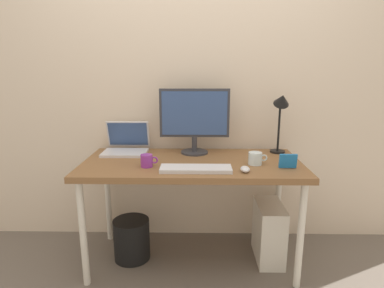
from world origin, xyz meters
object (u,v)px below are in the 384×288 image
(monitor, at_px, (194,117))
(laptop, at_px, (126,145))
(keyboard, at_px, (196,169))
(glass_cup, at_px, (255,158))
(computer_tower, at_px, (269,232))
(mouse, at_px, (245,169))
(photo_frame, at_px, (288,161))
(coffee_mug, at_px, (147,161))
(desk_lamp, at_px, (281,109))
(desk, at_px, (192,170))
(wastebasket, at_px, (132,239))

(monitor, xyz_separation_m, laptop, (-0.51, 0.02, -0.21))
(keyboard, height_order, glass_cup, glass_cup)
(laptop, relative_size, keyboard, 0.73)
(computer_tower, bearing_deg, keyboard, -155.92)
(laptop, height_order, mouse, laptop)
(photo_frame, bearing_deg, keyboard, -174.26)
(glass_cup, bearing_deg, coffee_mug, -174.82)
(keyboard, height_order, photo_frame, photo_frame)
(desk_lamp, xyz_separation_m, coffee_mug, (-0.92, -0.34, -0.29))
(mouse, xyz_separation_m, photo_frame, (0.28, 0.08, 0.03))
(keyboard, relative_size, coffee_mug, 3.94)
(desk, relative_size, laptop, 4.60)
(wastebasket, bearing_deg, keyboard, -25.11)
(mouse, xyz_separation_m, wastebasket, (-0.77, 0.24, -0.62))
(laptop, relative_size, wastebasket, 1.07)
(laptop, height_order, coffee_mug, laptop)
(desk_lamp, xyz_separation_m, keyboard, (-0.61, -0.42, -0.32))
(desk, xyz_separation_m, keyboard, (0.03, -0.21, 0.08))
(keyboard, bearing_deg, desk, 97.61)
(laptop, height_order, wastebasket, laptop)
(keyboard, bearing_deg, glass_cup, 19.74)
(desk_lamp, height_order, keyboard, desk_lamp)
(desk, height_order, mouse, mouse)
(keyboard, relative_size, computer_tower, 1.05)
(keyboard, relative_size, mouse, 4.89)
(monitor, height_order, computer_tower, monitor)
(keyboard, bearing_deg, coffee_mug, 166.34)
(glass_cup, height_order, computer_tower, glass_cup)
(monitor, distance_m, photo_frame, 0.73)
(computer_tower, bearing_deg, photo_frame, -74.30)
(desk_lamp, height_order, wastebasket, desk_lamp)
(laptop, xyz_separation_m, glass_cup, (0.91, -0.30, -0.02))
(coffee_mug, bearing_deg, photo_frame, -1.15)
(desk, bearing_deg, mouse, -34.23)
(glass_cup, relative_size, photo_frame, 1.13)
(desk, distance_m, mouse, 0.40)
(keyboard, xyz_separation_m, coffee_mug, (-0.31, 0.08, 0.03))
(monitor, bearing_deg, wastebasket, -156.33)
(laptop, height_order, keyboard, laptop)
(desk_lamp, distance_m, wastebasket, 1.43)
(desk, bearing_deg, photo_frame, -13.64)
(coffee_mug, relative_size, wastebasket, 0.37)
(desk_lamp, height_order, mouse, desk_lamp)
(coffee_mug, distance_m, photo_frame, 0.89)
(monitor, relative_size, laptop, 1.58)
(monitor, bearing_deg, desk_lamp, 0.07)
(glass_cup, xyz_separation_m, computer_tower, (0.14, 0.10, -0.58))
(photo_frame, bearing_deg, glass_cup, 156.73)
(desk, xyz_separation_m, computer_tower, (0.56, 0.03, -0.47))
(photo_frame, bearing_deg, laptop, 160.99)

